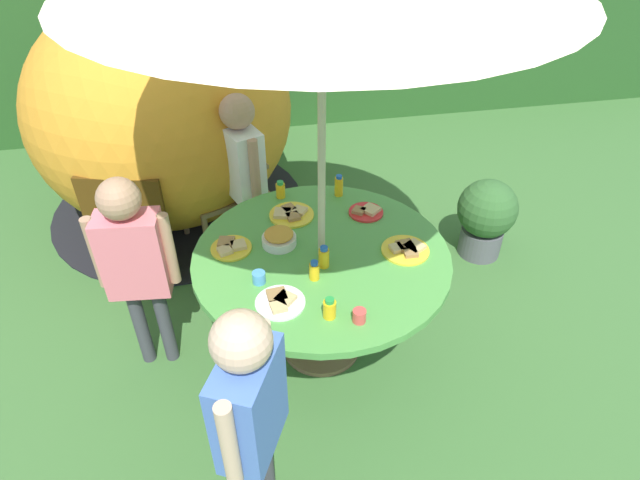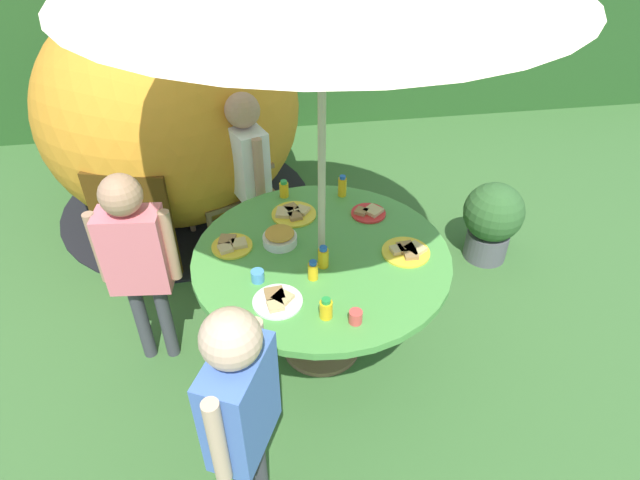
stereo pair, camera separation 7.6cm
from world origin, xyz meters
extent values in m
cube|color=#3D6B33|center=(0.00, 0.00, -0.01)|extent=(10.00, 10.00, 0.02)
cube|color=#285623|center=(0.00, 3.26, 0.82)|extent=(9.00, 0.70, 1.63)
cylinder|color=brown|center=(0.00, 0.00, 0.01)|extent=(0.45, 0.45, 0.03)
cylinder|color=brown|center=(0.00, 0.00, 0.33)|extent=(0.13, 0.13, 0.66)
cylinder|color=#519E47|center=(0.00, 0.00, 0.68)|extent=(1.31, 1.31, 0.04)
cylinder|color=#B7AD8C|center=(0.00, 0.00, 1.10)|extent=(0.04, 0.04, 2.20)
cylinder|color=brown|center=(-0.61, 0.86, 0.20)|extent=(0.04, 0.04, 0.40)
cylinder|color=brown|center=(-0.18, 1.04, 0.20)|extent=(0.04, 0.04, 0.40)
cylinder|color=brown|center=(-0.78, 1.26, 0.20)|extent=(0.04, 0.04, 0.40)
cylinder|color=brown|center=(-0.35, 1.44, 0.20)|extent=(0.04, 0.04, 0.40)
cube|color=brown|center=(-0.48, 1.15, 0.42)|extent=(0.65, 0.63, 0.04)
cube|color=brown|center=(-0.56, 1.35, 0.70)|extent=(0.48, 0.23, 0.53)
cube|color=brown|center=(-0.69, 1.06, 0.64)|extent=(0.21, 0.45, 0.03)
cube|color=brown|center=(-0.26, 1.24, 0.64)|extent=(0.21, 0.45, 0.03)
ellipsoid|color=orange|center=(-0.83, 1.66, 0.81)|extent=(2.24, 2.30, 1.62)
cylinder|color=black|center=(-0.83, 1.66, 0.01)|extent=(2.37, 2.37, 0.01)
cube|color=#4B310D|center=(-1.06, 0.75, 0.45)|extent=(0.50, 0.16, 0.73)
cylinder|color=#595960|center=(1.26, 0.66, 0.10)|extent=(0.29, 0.29, 0.20)
sphere|color=#33602D|center=(1.26, 0.66, 0.37)|extent=(0.40, 0.40, 0.40)
cylinder|color=brown|center=(-0.36, 0.92, 0.27)|extent=(0.08, 0.08, 0.55)
cylinder|color=brown|center=(-0.31, 0.79, 0.27)|extent=(0.08, 0.08, 0.55)
cube|color=white|center=(-0.33, 0.85, 0.78)|extent=(0.28, 0.36, 0.46)
cylinder|color=tan|center=(-0.40, 1.02, 0.80)|extent=(0.06, 0.06, 0.42)
cylinder|color=tan|center=(-0.27, 0.69, 0.80)|extent=(0.06, 0.06, 0.42)
sphere|color=tan|center=(-0.33, 0.85, 1.12)|extent=(0.21, 0.21, 0.21)
cylinder|color=#3F3F47|center=(-0.98, 0.10, 0.27)|extent=(0.07, 0.07, 0.53)
cylinder|color=#3F3F47|center=(-0.85, 0.08, 0.27)|extent=(0.07, 0.07, 0.53)
cube|color=#EA727F|center=(-0.91, 0.09, 0.76)|extent=(0.32, 0.20, 0.45)
cylinder|color=tan|center=(-1.09, 0.11, 0.78)|extent=(0.06, 0.06, 0.40)
cylinder|color=tan|center=(-0.74, 0.07, 0.78)|extent=(0.06, 0.06, 0.40)
sphere|color=tan|center=(-0.91, 0.09, 1.08)|extent=(0.20, 0.20, 0.20)
cylinder|color=#3F3F47|center=(-0.40, -0.83, 0.27)|extent=(0.08, 0.08, 0.55)
cube|color=#4C72C6|center=(-0.43, -0.89, 0.78)|extent=(0.30, 0.36, 0.46)
cylinder|color=#D8B293|center=(-0.51, -1.05, 0.81)|extent=(0.06, 0.06, 0.42)
cylinder|color=#D8B293|center=(-0.35, -0.73, 0.81)|extent=(0.06, 0.06, 0.42)
sphere|color=#D8B293|center=(-0.43, -0.89, 1.12)|extent=(0.21, 0.21, 0.21)
cylinder|color=white|center=(-0.20, 0.12, 0.72)|extent=(0.18, 0.18, 0.05)
ellipsoid|color=gold|center=(-0.20, 0.12, 0.76)|extent=(0.15, 0.15, 0.04)
cylinder|color=white|center=(-0.25, -0.32, 0.70)|extent=(0.23, 0.23, 0.01)
cube|color=tan|center=(-0.23, -0.31, 0.72)|extent=(0.11, 0.11, 0.02)
cube|color=#9E7547|center=(-0.26, -0.29, 0.72)|extent=(0.09, 0.09, 0.02)
cube|color=tan|center=(-0.26, -0.36, 0.72)|extent=(0.08, 0.08, 0.02)
cylinder|color=yellow|center=(0.42, -0.06, 0.70)|extent=(0.24, 0.24, 0.01)
cube|color=tan|center=(0.47, -0.06, 0.72)|extent=(0.12, 0.12, 0.02)
cube|color=#9E7547|center=(0.43, -0.04, 0.72)|extent=(0.09, 0.09, 0.02)
cube|color=tan|center=(0.38, -0.05, 0.72)|extent=(0.07, 0.07, 0.02)
cube|color=#9E7547|center=(0.43, -0.10, 0.72)|extent=(0.07, 0.07, 0.02)
cylinder|color=yellow|center=(-0.45, 0.12, 0.70)|extent=(0.21, 0.21, 0.01)
cube|color=tan|center=(-0.41, 0.12, 0.72)|extent=(0.08, 0.08, 0.02)
cube|color=#9E7547|center=(-0.47, 0.16, 0.72)|extent=(0.10, 0.10, 0.02)
cube|color=tan|center=(-0.48, 0.09, 0.72)|extent=(0.08, 0.08, 0.02)
cylinder|color=red|center=(0.31, 0.31, 0.70)|extent=(0.19, 0.19, 0.01)
cube|color=tan|center=(0.34, 0.31, 0.72)|extent=(0.12, 0.12, 0.02)
cube|color=#9E7547|center=(0.27, 0.31, 0.72)|extent=(0.09, 0.09, 0.02)
cylinder|color=yellow|center=(-0.10, 0.36, 0.70)|extent=(0.25, 0.25, 0.01)
cube|color=tan|center=(-0.05, 0.37, 0.72)|extent=(0.10, 0.10, 0.02)
cube|color=#9E7547|center=(-0.11, 0.40, 0.72)|extent=(0.09, 0.09, 0.02)
cube|color=tan|center=(-0.15, 0.36, 0.72)|extent=(0.11, 0.11, 0.02)
cube|color=#9E7547|center=(-0.10, 0.32, 0.72)|extent=(0.08, 0.08, 0.02)
cylinder|color=yellow|center=(-0.01, -0.10, 0.75)|extent=(0.05, 0.05, 0.10)
cylinder|color=blue|center=(-0.01, -0.10, 0.81)|extent=(0.04, 0.04, 0.02)
cylinder|color=yellow|center=(-0.13, 0.56, 0.74)|extent=(0.05, 0.05, 0.09)
cylinder|color=green|center=(-0.13, 0.56, 0.79)|extent=(0.04, 0.04, 0.02)
cylinder|color=yellow|center=(0.20, 0.52, 0.75)|extent=(0.05, 0.05, 0.11)
cylinder|color=blue|center=(0.20, 0.52, 0.82)|extent=(0.03, 0.03, 0.02)
cylinder|color=yellow|center=(-0.07, -0.18, 0.74)|extent=(0.05, 0.05, 0.09)
cylinder|color=blue|center=(-0.07, -0.18, 0.79)|extent=(0.03, 0.03, 0.02)
cylinder|color=yellow|center=(-0.05, -0.44, 0.74)|extent=(0.06, 0.06, 0.09)
cylinder|color=green|center=(-0.05, -0.44, 0.79)|extent=(0.04, 0.04, 0.02)
cylinder|color=#E04C47|center=(0.07, -0.49, 0.73)|extent=(0.06, 0.06, 0.06)
cylinder|color=#4C99D8|center=(-0.33, -0.16, 0.73)|extent=(0.06, 0.06, 0.06)
camera|label=1|loc=(-0.40, -2.08, 2.41)|focal=30.23mm
camera|label=2|loc=(-0.32, -2.09, 2.41)|focal=30.23mm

